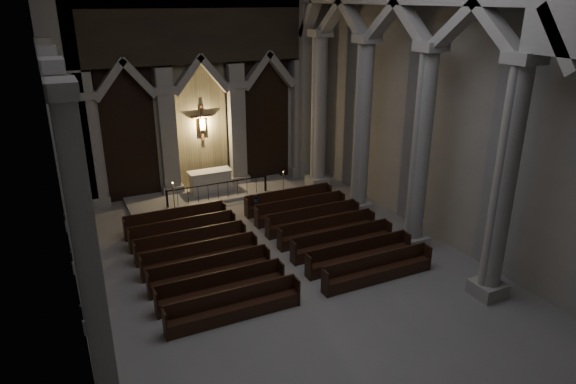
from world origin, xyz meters
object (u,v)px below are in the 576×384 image
at_px(altar, 210,181).
at_px(worshipper, 257,206).
at_px(candle_stand_left, 175,206).
at_px(pews, 267,246).
at_px(altar_rail, 218,189).
at_px(candle_stand_right, 283,189).

bearing_deg(altar, worshipper, -75.74).
bearing_deg(candle_stand_left, altar, 39.36).
bearing_deg(altar, pews, -89.91).
bearing_deg(pews, altar_rail, 90.00).
xyz_separation_m(altar_rail, pews, (0.00, -6.03, -0.35)).
bearing_deg(candle_stand_left, altar_rail, 16.71).
bearing_deg(altar_rail, worshipper, -69.88).
xyz_separation_m(altar, worshipper, (0.98, -3.85, -0.14)).
height_order(altar_rail, worshipper, worshipper).
height_order(altar, worshipper, altar).
xyz_separation_m(altar, pews, (0.01, -7.25, -0.38)).
distance_m(candle_stand_left, candle_stand_right, 5.58).
bearing_deg(altar_rail, altar, 90.56).
bearing_deg(worshipper, pews, -126.90).
xyz_separation_m(candle_stand_right, pews, (-3.23, -5.38, -0.04)).
xyz_separation_m(candle_stand_left, worshipper, (3.31, -1.93, 0.12)).
bearing_deg(altar, candle_stand_left, -140.64).
xyz_separation_m(candle_stand_left, pews, (2.35, -5.33, -0.12)).
relative_size(pews, worshipper, 8.73).
relative_size(altar_rail, candle_stand_right, 3.89).
xyz_separation_m(candle_stand_right, worshipper, (-2.27, -1.99, 0.20)).
bearing_deg(worshipper, altar_rail, 89.10).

